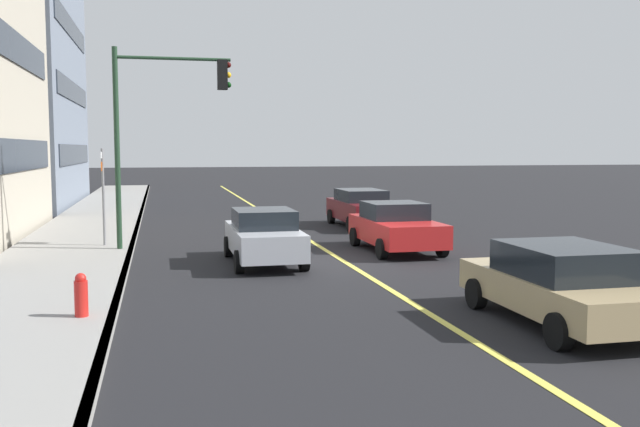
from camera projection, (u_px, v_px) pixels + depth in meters
ground at (342, 260)px, 19.75m from camera, size 200.00×200.00×0.00m
sidewalk_slab at (56, 268)px, 18.04m from camera, size 80.00×3.68×0.15m
curb_edge at (127, 265)px, 18.43m from camera, size 80.00×0.16×0.15m
lane_stripe_center at (342, 260)px, 19.75m from camera, size 80.00×0.16×0.01m
car_tan at (562, 283)px, 12.51m from camera, size 4.46×2.12×1.45m
car_maroon at (361, 207)px, 28.07m from camera, size 4.69×1.96×1.51m
car_red at (396, 227)px, 21.49m from camera, size 4.27×2.06×1.50m
car_silver at (264, 236)px, 19.14m from camera, size 4.29×1.90×1.50m
traffic_light_mast at (159, 115)px, 20.92m from camera, size 0.28×3.50×6.14m
street_sign_post at (103, 191)px, 21.63m from camera, size 0.60×0.08×3.16m
fire_hydrant at (81, 299)px, 12.52m from camera, size 0.24×0.24×0.94m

